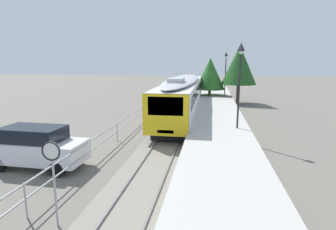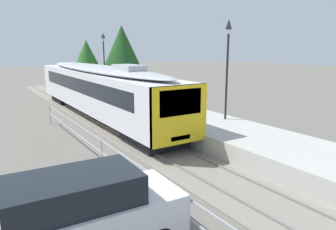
# 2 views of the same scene
# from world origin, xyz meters

# --- Properties ---
(ground_plane) EXTENTS (160.00, 160.00, 0.00)m
(ground_plane) POSITION_xyz_m (-3.00, 22.00, 0.00)
(ground_plane) COLOR #6B665B
(track_rails) EXTENTS (3.20, 60.00, 0.14)m
(track_rails) POSITION_xyz_m (0.00, 22.00, 0.03)
(track_rails) COLOR gray
(track_rails) RESTS_ON ground
(commuter_train) EXTENTS (2.82, 19.86, 3.74)m
(commuter_train) POSITION_xyz_m (0.00, 30.07, 2.15)
(commuter_train) COLOR silver
(commuter_train) RESTS_ON track_rails
(station_platform) EXTENTS (3.90, 60.00, 0.90)m
(station_platform) POSITION_xyz_m (3.25, 22.00, 0.45)
(station_platform) COLOR #B7B5AD
(station_platform) RESTS_ON ground
(platform_lamp_mid_platform) EXTENTS (0.34, 0.34, 5.35)m
(platform_lamp_mid_platform) POSITION_xyz_m (4.38, 22.17, 4.62)
(platform_lamp_mid_platform) COLOR #232328
(platform_lamp_mid_platform) RESTS_ON station_platform
(platform_lamp_far_end) EXTENTS (0.34, 0.34, 5.35)m
(platform_lamp_far_end) POSITION_xyz_m (4.38, 40.01, 4.62)
(platform_lamp_far_end) COLOR #232328
(platform_lamp_far_end) RESTS_ON station_platform
(parked_suv_white) EXTENTS (4.67, 2.07, 2.04)m
(parked_suv_white) POSITION_xyz_m (-5.65, 16.13, 1.06)
(parked_suv_white) COLOR white
(parked_suv_white) RESTS_ON ground
(tree_behind_carpark) EXTENTS (3.74, 3.74, 5.54)m
(tree_behind_carpark) POSITION_xyz_m (2.46, 39.64, 3.58)
(tree_behind_carpark) COLOR brown
(tree_behind_carpark) RESTS_ON ground
(tree_behind_station_far) EXTENTS (4.23, 4.23, 7.01)m
(tree_behind_station_far) POSITION_xyz_m (5.92, 38.99, 4.67)
(tree_behind_station_far) COLOR brown
(tree_behind_station_far) RESTS_ON ground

